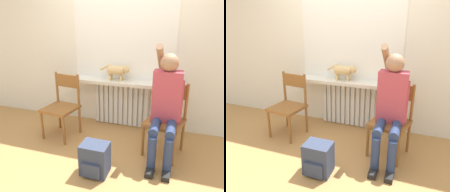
# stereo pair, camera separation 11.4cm
# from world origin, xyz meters

# --- Properties ---
(ground_plane) EXTENTS (12.00, 12.00, 0.00)m
(ground_plane) POSITION_xyz_m (0.00, 0.00, 0.00)
(ground_plane) COLOR #B27F47
(wall_with_window) EXTENTS (7.00, 0.06, 2.70)m
(wall_with_window) POSITION_xyz_m (0.00, 1.23, 1.35)
(wall_with_window) COLOR white
(wall_with_window) RESTS_ON ground_plane
(radiator) EXTENTS (0.89, 0.08, 0.73)m
(radiator) POSITION_xyz_m (-0.00, 1.15, 0.36)
(radiator) COLOR silver
(radiator) RESTS_ON ground_plane
(windowsill) EXTENTS (1.64, 0.29, 0.05)m
(windowsill) POSITION_xyz_m (0.00, 1.06, 0.75)
(windowsill) COLOR silver
(windowsill) RESTS_ON radiator
(window_glass) EXTENTS (1.58, 0.01, 1.32)m
(window_glass) POSITION_xyz_m (0.00, 1.20, 1.44)
(window_glass) COLOR white
(window_glass) RESTS_ON windowsill
(chair_left) EXTENTS (0.50, 0.50, 0.92)m
(chair_left) POSITION_xyz_m (-0.74, 0.55, 0.47)
(chair_left) COLOR brown
(chair_left) RESTS_ON ground_plane
(chair_right) EXTENTS (0.54, 0.54, 0.92)m
(chair_right) POSITION_xyz_m (0.75, 0.55, 0.47)
(chair_right) COLOR brown
(chair_right) RESTS_ON ground_plane
(person) EXTENTS (0.36, 0.97, 1.41)m
(person) POSITION_xyz_m (0.74, 0.45, 0.73)
(person) COLOR navy
(person) RESTS_ON ground_plane
(cat) EXTENTS (0.47, 0.13, 0.25)m
(cat) POSITION_xyz_m (-0.04, 1.06, 0.94)
(cat) COLOR #DBB77A
(cat) RESTS_ON windowsill
(backpack) EXTENTS (0.30, 0.27, 0.37)m
(backpack) POSITION_xyz_m (0.05, -0.14, 0.18)
(backpack) COLOR #333D56
(backpack) RESTS_ON ground_plane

